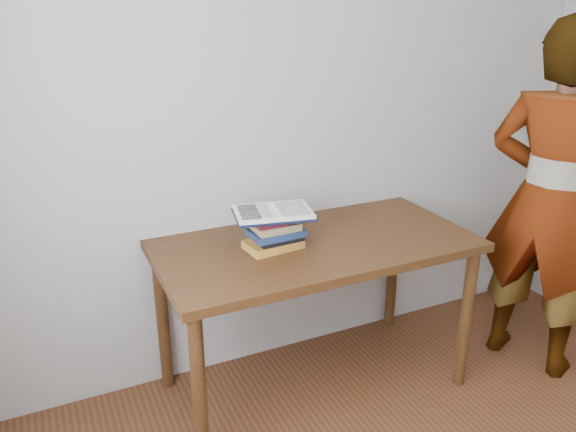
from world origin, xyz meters
TOP-DOWN VIEW (x-y plane):
  - desk at (-0.08, 1.38)m, footprint 1.49×0.75m
  - book_stack at (-0.28, 1.40)m, footprint 0.27×0.19m
  - open_book at (-0.29, 1.41)m, footprint 0.39×0.30m
  - reader at (1.10, 1.09)m, footprint 0.66×0.78m

SIDE VIEW (x-z plane):
  - desk at x=-0.08m, z-range 0.30..1.10m
  - book_stack at x=-0.28m, z-range 0.80..0.95m
  - reader at x=1.10m, z-range 0.00..1.82m
  - open_book at x=-0.29m, z-range 0.95..0.98m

